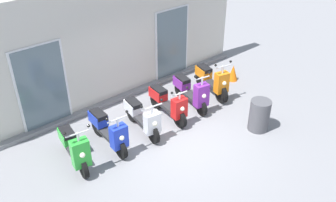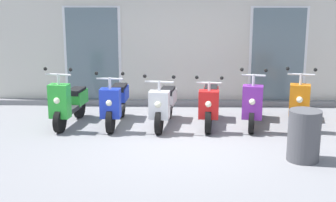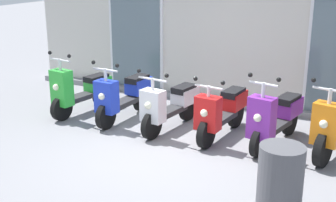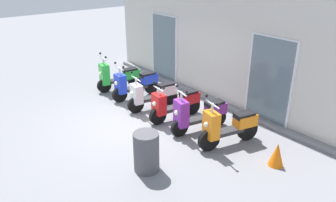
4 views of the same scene
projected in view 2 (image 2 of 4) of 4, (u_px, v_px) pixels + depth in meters
The scene contains 9 objects.
ground_plane at pixel (186, 141), 9.06m from camera, with size 40.00×40.00×0.00m, color gray.
storefront_facade at pixel (185, 35), 11.45m from camera, with size 9.30×0.50×3.38m.
scooter_green at pixel (69, 103), 9.91m from camera, with size 0.62×1.52×1.27m.
scooter_blue at pixel (116, 102), 9.94m from camera, with size 0.57×1.61×1.19m.
scooter_white at pixel (164, 104), 9.87m from camera, with size 0.63×1.59×1.15m.
scooter_red at pixel (210, 104), 9.91m from camera, with size 0.54×1.59×1.12m.
scooter_purple at pixel (254, 102), 9.89m from camera, with size 0.65×1.58×1.26m.
scooter_orange at pixel (299, 102), 9.93m from camera, with size 0.70×1.59×1.27m.
trash_bin at pixel (304, 136), 7.99m from camera, with size 0.52×0.52×0.84m, color #4C4C51.
Camera 2 is at (-0.11, -8.62, 2.88)m, focal length 52.75 mm.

